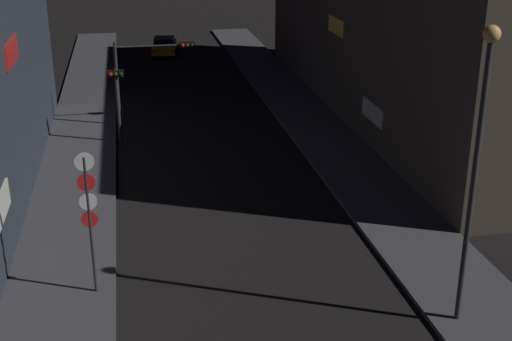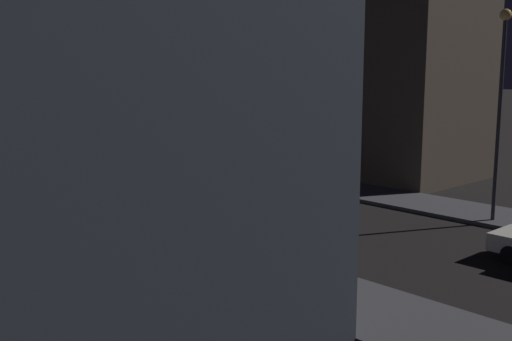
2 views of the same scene
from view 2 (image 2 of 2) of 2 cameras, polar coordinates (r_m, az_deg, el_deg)
sidewalk_left at (r=34.14m, az=-20.04°, el=-1.85°), size 3.45×62.66×0.16m
sidewalk_right at (r=40.53m, az=-3.60°, el=0.44°), size 3.45×62.66×0.16m
building_facade_right at (r=45.33m, az=0.14°, el=8.42°), size 7.86×32.35×11.19m
traffic_light_overhead at (r=36.95m, az=-16.22°, el=4.44°), size 4.30×0.42×4.68m
traffic_light_left_kerb at (r=33.63m, az=-16.53°, el=2.88°), size 0.80×0.42×3.95m
sign_pole_left at (r=21.04m, az=-0.48°, el=-0.18°), size 0.57×0.10×4.62m
street_lamp_near_block at (r=27.14m, az=21.46°, el=6.97°), size 0.46×0.46×8.54m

